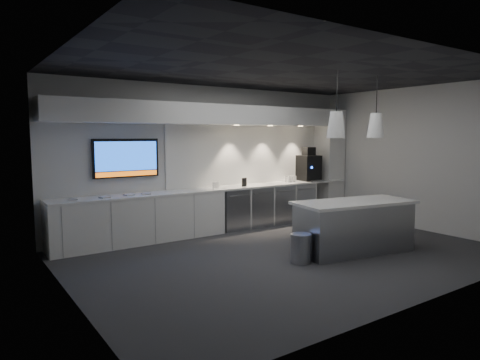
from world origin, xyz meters
TOP-DOWN VIEW (x-y plane):
  - floor at (0.00, 0.00)m, footprint 7.00×7.00m
  - ceiling at (0.00, 0.00)m, footprint 7.00×7.00m
  - wall_back at (0.00, 2.50)m, footprint 7.00×0.00m
  - wall_front at (0.00, -2.50)m, footprint 7.00×0.00m
  - wall_left at (-3.50, 0.00)m, footprint 0.00×7.00m
  - wall_right at (3.50, 0.00)m, footprint 0.00×7.00m
  - back_counter at (0.00, 2.17)m, footprint 6.80×0.65m
  - left_base_cabinets at (-1.75, 2.17)m, footprint 3.30×0.63m
  - fridge_unit_a at (0.25, 2.17)m, footprint 0.60×0.61m
  - fridge_unit_b at (0.88, 2.17)m, footprint 0.60×0.61m
  - fridge_unit_c at (1.51, 2.17)m, footprint 0.60×0.61m
  - fridge_unit_d at (2.14, 2.17)m, footprint 0.60×0.61m
  - backsplash at (1.20, 2.48)m, footprint 4.60×0.03m
  - soffit at (0.00, 2.20)m, footprint 6.90×0.60m
  - column at (3.20, 2.20)m, footprint 0.55×0.55m
  - wall_tv at (-1.90, 2.45)m, footprint 1.25×0.07m
  - island at (0.99, -0.52)m, footprint 2.19×1.22m
  - bin at (-0.18, -0.47)m, footprint 0.38×0.38m
  - coffee_machine at (2.51, 2.20)m, footprint 0.50×0.66m
  - sign_black at (0.54, 2.09)m, footprint 0.14×0.06m
  - sign_white at (-0.16, 2.10)m, footprint 0.18×0.08m
  - cup_cluster at (1.91, 2.17)m, footprint 0.26×0.17m
  - tray_a at (-2.94, 2.15)m, footprint 0.19×0.19m
  - tray_b at (-2.43, 2.09)m, footprint 0.19×0.19m
  - tray_c at (-1.98, 2.13)m, footprint 0.18×0.18m
  - tray_d at (-1.66, 2.11)m, footprint 0.19×0.19m
  - pendant_left at (0.50, -0.52)m, footprint 0.29×0.29m
  - pendant_right at (1.48, -0.52)m, footprint 0.29×0.29m

SIDE VIEW (x-z plane):
  - floor at x=0.00m, z-range 0.00..0.00m
  - bin at x=-0.18m, z-range 0.00..0.46m
  - fridge_unit_a at x=0.25m, z-range 0.00..0.85m
  - fridge_unit_b at x=0.88m, z-range 0.00..0.85m
  - fridge_unit_c at x=1.51m, z-range 0.00..0.85m
  - fridge_unit_d at x=2.14m, z-range 0.00..0.85m
  - left_base_cabinets at x=-1.75m, z-range 0.00..0.86m
  - island at x=0.99m, z-range 0.00..0.88m
  - back_counter at x=0.00m, z-range 0.86..0.90m
  - tray_a at x=-2.94m, z-range 0.90..0.92m
  - tray_b at x=-2.43m, z-range 0.90..0.92m
  - tray_c at x=-1.98m, z-range 0.90..0.92m
  - tray_d at x=-1.66m, z-range 0.90..0.92m
  - sign_white at x=-0.16m, z-range 0.90..1.04m
  - cup_cluster at x=1.91m, z-range 0.90..1.04m
  - sign_black at x=0.54m, z-range 0.90..1.08m
  - coffee_machine at x=2.51m, z-range 0.83..1.63m
  - column at x=3.20m, z-range 0.00..2.60m
  - wall_back at x=0.00m, z-range -2.00..5.00m
  - wall_front at x=0.00m, z-range -2.00..5.00m
  - wall_left at x=-3.50m, z-range -2.00..5.00m
  - wall_right at x=3.50m, z-range -2.00..5.00m
  - backsplash at x=1.20m, z-range 0.90..2.20m
  - wall_tv at x=-1.90m, z-range 1.20..1.92m
  - pendant_left at x=0.50m, z-range 1.59..2.71m
  - pendant_right at x=1.48m, z-range 1.59..2.71m
  - soffit at x=0.00m, z-range 2.20..2.60m
  - ceiling at x=0.00m, z-range 3.00..3.00m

